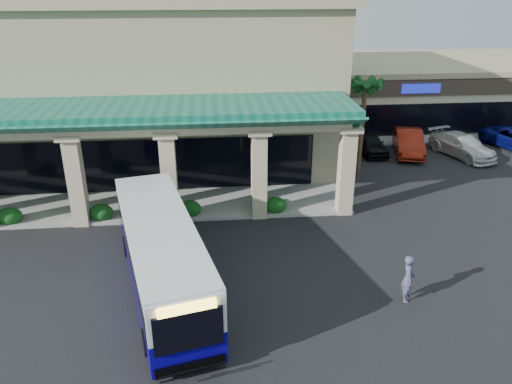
{
  "coord_description": "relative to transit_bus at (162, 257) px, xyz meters",
  "views": [
    {
      "loc": [
        -0.93,
        -18.11,
        11.61
      ],
      "look_at": [
        1.16,
        3.35,
        2.2
      ],
      "focal_mm": 35.0,
      "sensor_mm": 36.0,
      "label": 1
    }
  ],
  "objects": [
    {
      "name": "ground",
      "position": [
        2.97,
        1.0,
        -1.51
      ],
      "size": [
        110.0,
        110.0,
        0.0
      ],
      "primitive_type": "plane",
      "color": "black"
    },
    {
      "name": "main_building",
      "position": [
        -5.03,
        17.0,
        4.17
      ],
      "size": [
        30.8,
        14.8,
        11.35
      ],
      "primitive_type": null,
      "color": "tan",
      "rests_on": "ground"
    },
    {
      "name": "arcade",
      "position": [
        -5.03,
        7.8,
        1.34
      ],
      "size": [
        30.0,
        6.2,
        5.7
      ],
      "primitive_type": null,
      "color": "#0F5C49",
      "rests_on": "ground"
    },
    {
      "name": "strip_mall",
      "position": [
        20.97,
        25.0,
        0.94
      ],
      "size": [
        22.5,
        12.5,
        4.9
      ],
      "primitive_type": null,
      "color": "beige",
      "rests_on": "ground"
    },
    {
      "name": "palm_0",
      "position": [
        11.47,
        12.0,
        1.79
      ],
      "size": [
        2.4,
        2.4,
        6.6
      ],
      "primitive_type": null,
      "color": "#114218",
      "rests_on": "ground"
    },
    {
      "name": "palm_1",
      "position": [
        12.47,
        15.0,
        1.39
      ],
      "size": [
        2.4,
        2.4,
        5.8
      ],
      "primitive_type": null,
      "color": "#114218",
      "rests_on": "ground"
    },
    {
      "name": "broadleaf_tree",
      "position": [
        10.47,
        20.0,
        0.9
      ],
      "size": [
        2.6,
        2.6,
        4.81
      ],
      "primitive_type": null,
      "color": "#0F4312",
      "rests_on": "ground"
    },
    {
      "name": "transit_bus",
      "position": [
        0.0,
        0.0,
        0.0
      ],
      "size": [
        4.94,
        11.08,
        3.01
      ],
      "primitive_type": null,
      "rotation": [
        0.0,
        0.0,
        0.23
      ],
      "color": "#0C008A",
      "rests_on": "ground"
    },
    {
      "name": "pedestrian",
      "position": [
        9.4,
        -1.62,
        -0.54
      ],
      "size": [
        0.62,
        0.8,
        1.93
      ],
      "primitive_type": "imported",
      "rotation": [
        0.0,
        0.0,
        1.32
      ],
      "color": "#444965",
      "rests_on": "ground"
    },
    {
      "name": "car_silver",
      "position": [
        13.28,
        15.54,
        -0.8
      ],
      "size": [
        1.93,
        4.25,
        1.42
      ],
      "primitive_type": "imported",
      "rotation": [
        0.0,
        0.0,
        0.06
      ],
      "color": "black",
      "rests_on": "ground"
    },
    {
      "name": "car_white",
      "position": [
        15.95,
        15.13,
        -0.67
      ],
      "size": [
        3.03,
        5.38,
        1.68
      ],
      "primitive_type": "imported",
      "rotation": [
        0.0,
        0.0,
        -0.26
      ],
      "color": "maroon",
      "rests_on": "ground"
    },
    {
      "name": "car_red",
      "position": [
        19.49,
        14.26,
        -0.75
      ],
      "size": [
        3.65,
        5.59,
        1.51
      ],
      "primitive_type": "imported",
      "rotation": [
        0.0,
        0.0,
        0.32
      ],
      "color": "silver",
      "rests_on": "ground"
    }
  ]
}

